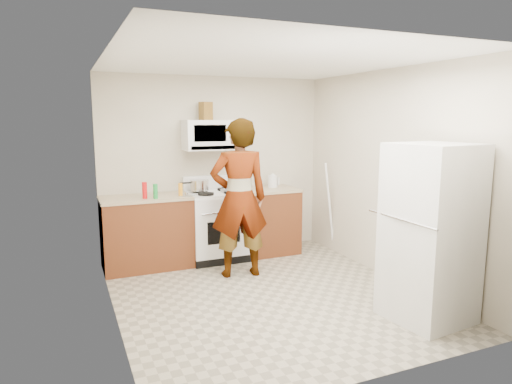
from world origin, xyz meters
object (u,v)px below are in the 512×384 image
kettle (273,181)px  saucepan (199,185)px  person (239,199)px  fridge (430,233)px  microwave (212,135)px  gas_range (216,224)px

kettle → saucepan: size_ratio=0.67×
kettle → saucepan: 1.10m
person → saucepan: bearing=-65.4°
fridge → microwave: bearing=108.7°
gas_range → kettle: 1.05m
kettle → gas_range: bearing=-158.3°
gas_range → microwave: 1.22m
microwave → person: 1.14m
person → fridge: 2.24m
fridge → saucepan: bearing=112.1°
gas_range → fridge: fridge is taller
microwave → fridge: (1.28, -2.75, -0.85)m
microwave → gas_range: bearing=-90.0°
fridge → saucepan: fridge is taller
gas_range → person: 0.89m
gas_range → saucepan: size_ratio=4.51×
person → microwave: bearing=-78.2°
gas_range → person: bearing=-85.8°
gas_range → fridge: size_ratio=0.66×
gas_range → fridge: (1.28, -2.62, 0.36)m
microwave → saucepan: microwave is taller
gas_range → kettle: gas_range is taller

